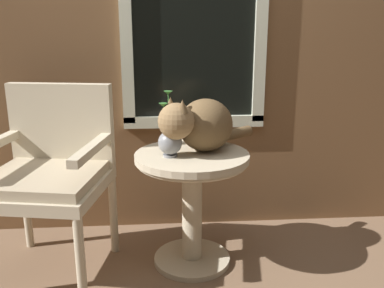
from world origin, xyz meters
The scene contains 6 objects.
ground_plane centered at (0.00, 0.00, 0.00)m, with size 6.00×6.00×0.00m, color #7F6047.
back_wall centered at (0.01, 0.67, 1.30)m, with size 4.00×0.07×2.60m.
wicker_side_table centered at (0.11, 0.18, 0.44)m, with size 0.59×0.59×0.62m.
wicker_chair centered at (-0.61, 0.20, 0.56)m, with size 0.65×0.64×0.96m.
cat centered at (0.15, 0.21, 0.77)m, with size 0.53×0.42×0.30m.
pewter_vase_with_ivy centered at (-0.01, 0.14, 0.71)m, with size 0.12×0.12×0.32m.
Camera 1 is at (-0.05, -1.85, 1.24)m, focal length 39.02 mm.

